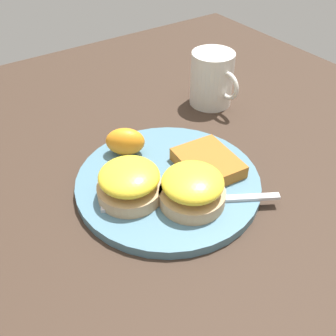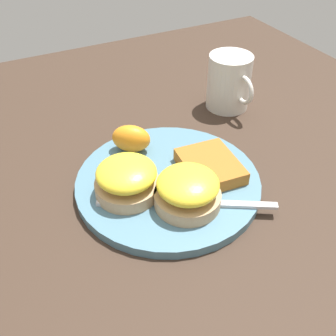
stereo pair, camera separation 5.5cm
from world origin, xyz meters
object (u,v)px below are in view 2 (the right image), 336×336
object	(u,v)px
sandwich_benedict_left	(126,178)
fork	(174,202)
hashbrown_patty	(210,166)
orange_wedge	(131,139)
sandwich_benedict_right	(188,190)
cup	(229,82)

from	to	relation	value
sandwich_benedict_left	fork	xyz separation A→B (m)	(0.05, 0.05, -0.02)
hashbrown_patty	orange_wedge	xyz separation A→B (m)	(-0.10, -0.08, 0.01)
fork	sandwich_benedict_right	bearing A→B (deg)	63.87
hashbrown_patty	cup	bearing A→B (deg)	139.39
orange_wedge	cup	size ratio (longest dim) A/B	0.54
hashbrown_patty	fork	distance (m)	0.09
fork	cup	size ratio (longest dim) A/B	1.96
sandwich_benedict_left	orange_wedge	distance (m)	0.10
sandwich_benedict_left	cup	size ratio (longest dim) A/B	0.81
sandwich_benedict_right	hashbrown_patty	bearing A→B (deg)	125.40
sandwich_benedict_right	orange_wedge	xyz separation A→B (m)	(-0.14, -0.02, -0.00)
cup	fork	bearing A→B (deg)	-47.59
hashbrown_patty	fork	size ratio (longest dim) A/B	0.43
sandwich_benedict_left	hashbrown_patty	world-z (taller)	sandwich_benedict_left
hashbrown_patty	fork	bearing A→B (deg)	-65.55
sandwich_benedict_right	orange_wedge	bearing A→B (deg)	-171.91
sandwich_benedict_left	cup	bearing A→B (deg)	119.27
sandwich_benedict_right	cup	distance (m)	0.29
orange_wedge	sandwich_benedict_right	bearing A→B (deg)	8.09
sandwich_benedict_right	fork	world-z (taller)	sandwich_benedict_right
orange_wedge	fork	size ratio (longest dim) A/B	0.28
hashbrown_patty	orange_wedge	size ratio (longest dim) A/B	1.57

